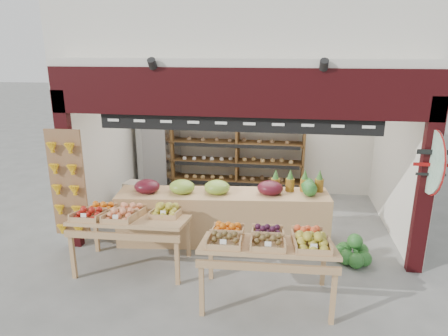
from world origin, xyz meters
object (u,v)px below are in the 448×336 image
Objects in this scene: watermelon_pile at (352,253)px; mid_counter at (222,215)px; display_table_right at (268,241)px; display_table_left at (125,217)px; back_shelving at (237,145)px; cardboard_stack at (147,205)px; refrigerator at (159,153)px.

mid_counter is at bearing 169.32° from watermelon_pile.
display_table_right reaches higher than watermelon_pile.
display_table_right reaches higher than display_table_left.
back_shelving is 3.69m from display_table_left.
display_table_left is at bearing -169.75° from watermelon_pile.
mid_counter is 2.14× the size of display_table_left.
cardboard_stack is 3.98m from watermelon_pile.
mid_counter reaches higher than cardboard_stack.
cardboard_stack is (0.19, -1.53, -0.67)m from refrigerator.
back_shelving is at bearing 18.79° from refrigerator.
cardboard_stack is (-1.62, -1.61, -0.91)m from back_shelving.
refrigerator is at bearing 124.44° from display_table_right.
back_shelving is 0.82× the size of mid_counter.
cardboard_stack is at bearing 136.26° from display_table_right.
back_shelving is at bearing 69.21° from display_table_left.
refrigerator reaches higher than display_table_right.
refrigerator is 1.76× the size of cardboard_stack.
display_table_right reaches higher than cardboard_stack.
cardboard_stack is at bearing -135.10° from back_shelving.
watermelon_pile is (1.30, 1.19, -0.71)m from display_table_right.
mid_counter is at bearing -35.46° from refrigerator.
display_table_left reaches higher than cardboard_stack.
cardboard_stack reaches higher than watermelon_pile.
refrigerator is 1.10× the size of display_table_left.
back_shelving reaches higher than mid_counter.
cardboard_stack is at bearing 99.88° from display_table_left.
refrigerator reaches higher than mid_counter.
refrigerator is 1.68m from cardboard_stack.
display_table_left is 2.25m from display_table_right.
display_table_left is 0.96× the size of display_table_right.
back_shelving reaches higher than watermelon_pile.
mid_counter is 1.72m from display_table_left.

